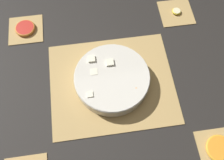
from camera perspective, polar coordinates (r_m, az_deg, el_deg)
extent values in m
plane|color=black|center=(0.98, 0.00, -0.71)|extent=(6.00, 6.00, 0.00)
cube|color=tan|center=(0.98, 0.00, -0.63)|extent=(0.46, 0.38, 0.01)
cube|color=#3D2D19|center=(1.00, 10.14, 0.72)|extent=(0.01, 0.38, 0.00)
cube|color=#3D2D19|center=(0.99, 7.30, 0.35)|extent=(0.01, 0.38, 0.00)
cube|color=#3D2D19|center=(0.98, 4.41, -0.02)|extent=(0.01, 0.38, 0.00)
cube|color=#3D2D19|center=(0.98, 1.48, -0.40)|extent=(0.01, 0.38, 0.00)
cube|color=#3D2D19|center=(0.97, -1.48, -0.78)|extent=(0.01, 0.38, 0.00)
cube|color=#3D2D19|center=(0.97, -4.45, -1.16)|extent=(0.01, 0.38, 0.00)
cube|color=#3D2D19|center=(0.98, -7.42, -1.53)|extent=(0.01, 0.38, 0.00)
cube|color=#3D2D19|center=(0.98, -10.37, -1.90)|extent=(0.01, 0.38, 0.00)
cube|color=tan|center=(1.19, 13.79, 14.11)|extent=(0.14, 0.14, 0.01)
cube|color=#3D2D19|center=(1.20, 15.75, 14.25)|extent=(0.00, 0.14, 0.00)
cube|color=#3D2D19|center=(1.19, 14.46, 14.19)|extent=(0.00, 0.14, 0.00)
cube|color=#3D2D19|center=(1.18, 13.15, 14.13)|extent=(0.00, 0.14, 0.00)
cube|color=#3D2D19|center=(1.18, 11.82, 14.05)|extent=(0.00, 0.14, 0.00)
cube|color=tan|center=(1.16, -18.26, 10.41)|extent=(0.14, 0.14, 0.01)
cube|color=#3D2D19|center=(1.15, -17.16, 10.65)|extent=(0.00, 0.14, 0.00)
cube|color=#3D2D19|center=(1.16, -19.40, 10.26)|extent=(0.00, 0.14, 0.00)
cube|color=tan|center=(0.97, 22.31, -13.79)|extent=(0.14, 0.14, 0.01)
cube|color=#3D2D19|center=(0.96, 21.07, -14.07)|extent=(0.00, 0.14, 0.00)
cylinder|color=silver|center=(0.95, 0.00, 0.14)|extent=(0.27, 0.27, 0.05)
torus|color=silver|center=(0.93, 0.00, 0.69)|extent=(0.27, 0.27, 0.01)
cylinder|color=beige|center=(0.93, 3.30, -3.79)|extent=(0.03, 0.03, 0.01)
cylinder|color=beige|center=(0.90, 0.55, -5.14)|extent=(0.03, 0.03, 0.01)
cylinder|color=beige|center=(0.97, 4.67, 2.30)|extent=(0.02, 0.02, 0.01)
cylinder|color=beige|center=(0.94, 6.38, -0.02)|extent=(0.03, 0.03, 0.01)
cylinder|color=beige|center=(0.95, -1.37, 0.50)|extent=(0.03, 0.03, 0.01)
cylinder|color=beige|center=(0.96, 3.74, 0.54)|extent=(0.03, 0.03, 0.01)
cube|color=#EFEACC|center=(0.91, 2.56, -5.04)|extent=(0.03, 0.03, 0.03)
cube|color=#EFEACC|center=(0.90, -4.77, -3.33)|extent=(0.02, 0.02, 0.02)
cube|color=#EFEACC|center=(0.92, 2.85, -1.79)|extent=(0.02, 0.02, 0.02)
cube|color=#EFEACC|center=(0.96, -4.44, 4.33)|extent=(0.03, 0.03, 0.03)
cube|color=#EFEACC|center=(0.93, -3.32, -5.33)|extent=(0.02, 0.02, 0.02)
cube|color=#EFEACC|center=(0.95, -0.69, 3.54)|extent=(0.03, 0.03, 0.03)
cube|color=#EFEACC|center=(0.94, -3.90, 1.48)|extent=(0.03, 0.03, 0.03)
cube|color=#EFEACC|center=(0.91, -2.25, -4.72)|extent=(0.02, 0.02, 0.02)
cube|color=#EFEACC|center=(0.93, -0.93, -2.88)|extent=(0.02, 0.02, 0.02)
ellipsoid|color=orange|center=(0.95, 0.12, 1.78)|extent=(0.03, 0.02, 0.01)
ellipsoid|color=orange|center=(0.95, -3.40, -1.06)|extent=(0.03, 0.02, 0.01)
ellipsoid|color=red|center=(0.99, -3.36, 4.92)|extent=(0.02, 0.01, 0.01)
ellipsoid|color=orange|center=(0.91, 5.27, -1.93)|extent=(0.03, 0.02, 0.01)
ellipsoid|color=orange|center=(0.92, -2.27, -0.54)|extent=(0.03, 0.01, 0.01)
ellipsoid|color=orange|center=(0.96, -5.41, 1.86)|extent=(0.03, 0.02, 0.01)
ellipsoid|color=red|center=(0.95, 5.90, -2.22)|extent=(0.02, 0.01, 0.01)
ellipsoid|color=red|center=(0.93, -4.07, -3.76)|extent=(0.03, 0.02, 0.01)
ellipsoid|color=orange|center=(0.92, 0.59, -3.29)|extent=(0.04, 0.02, 0.02)
cylinder|color=orange|center=(0.96, 22.48, -13.68)|extent=(0.08, 0.08, 0.01)
torus|color=#F4A82D|center=(0.96, 22.48, -13.68)|extent=(0.09, 0.09, 0.01)
cylinder|color=beige|center=(1.18, 13.87, 14.34)|extent=(0.03, 0.03, 0.01)
torus|color=yellow|center=(1.18, 13.87, 14.34)|extent=(0.04, 0.04, 0.01)
cylinder|color=red|center=(1.15, -18.39, 10.67)|extent=(0.07, 0.07, 0.01)
torus|color=orange|center=(1.15, -18.39, 10.67)|extent=(0.08, 0.08, 0.01)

